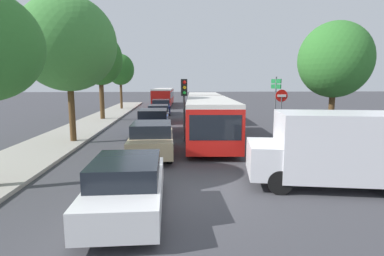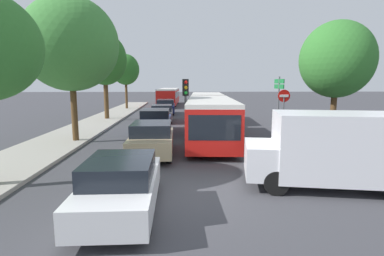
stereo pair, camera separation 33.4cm
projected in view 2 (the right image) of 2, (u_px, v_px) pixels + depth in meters
The scene contains 17 objects.
ground_plane at pixel (193, 197), 8.49m from camera, with size 200.00×200.00×0.00m, color #3D3D42.
kerb_strip_left at pixel (103, 120), 25.52m from camera, with size 3.20×45.13×0.14m, color #9E998E.
articulated_bus at pixel (209, 111), 19.58m from camera, with size 3.47×15.92×2.35m.
city_bus_rear at pixel (169, 96), 42.90m from camera, with size 2.96×11.19×2.39m.
queued_car_white at pixel (121, 185), 7.37m from camera, with size 1.73×4.02×1.39m.
queued_car_tan at pixel (152, 139), 13.22m from camera, with size 1.85×4.29×1.48m.
queued_car_blue at pixel (156, 121), 19.12m from camera, with size 1.91×4.43×1.53m.
queued_car_graphite at pixel (162, 113), 24.72m from camera, with size 1.75×4.06×1.41m.
queued_car_navy at pixel (166, 107), 30.63m from camera, with size 1.89×4.38×1.52m.
white_van at pixel (337, 148), 9.03m from camera, with size 5.27×2.81×2.31m.
traffic_light at pixel (186, 96), 16.20m from camera, with size 0.35×0.38×3.40m.
no_entry_sign at pixel (284, 106), 17.03m from camera, with size 0.70×0.08×2.82m.
direction_sign_post at pixel (279, 93), 19.49m from camera, with size 0.20×1.40×3.60m.
tree_left_mid at pixel (69, 47), 15.46m from camera, with size 4.91×4.91×7.58m.
tree_left_far at pixel (105, 60), 25.25m from camera, with size 3.70×3.70×7.34m.
tree_left_distant at pixel (126, 70), 35.56m from camera, with size 3.24×3.24×6.59m.
tree_right_near at pixel (337, 60), 13.26m from camera, with size 3.21×3.21×5.91m.
Camera 2 is at (-0.38, -8.09, 3.20)m, focal length 28.00 mm.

